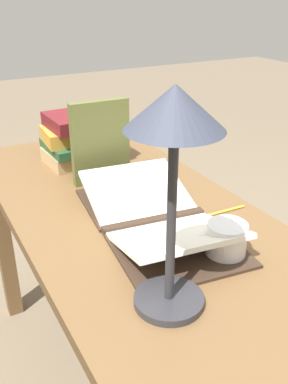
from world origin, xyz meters
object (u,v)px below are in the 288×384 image
at_px(book_stack_tall, 84,137).
at_px(reading_lamp, 174,141).
at_px(open_book, 154,217).
at_px(book_standing_upright, 101,142).
at_px(pencil, 218,213).
at_px(coffee_mug, 226,240).

xyz_separation_m(book_stack_tall, reading_lamp, (-0.81, 0.14, 0.26)).
height_order(open_book, book_standing_upright, book_standing_upright).
distance_m(book_stack_tall, pencil, 0.59).
height_order(open_book, pencil, open_book).
relative_size(open_book, pencil, 3.24).
bearing_deg(coffee_mug, book_stack_tall, 4.64).
bearing_deg(book_stack_tall, reading_lamp, 169.95).
xyz_separation_m(book_standing_upright, coffee_mug, (-0.53, -0.08, -0.09)).
bearing_deg(reading_lamp, book_stack_tall, -10.05).
bearing_deg(open_book, coffee_mug, -153.64).
relative_size(book_stack_tall, coffee_mug, 2.38).
xyz_separation_m(book_stack_tall, pencil, (-0.56, -0.17, -0.08)).
relative_size(open_book, book_standing_upright, 2.18).
bearing_deg(book_stack_tall, pencil, -163.00).
relative_size(book_stack_tall, book_standing_upright, 1.08).
bearing_deg(coffee_mug, book_standing_upright, 8.53).
height_order(book_standing_upright, coffee_mug, book_standing_upright).
height_order(open_book, book_stack_tall, book_stack_tall).
xyz_separation_m(book_standing_upright, reading_lamp, (-0.61, 0.12, 0.21)).
relative_size(open_book, coffee_mug, 4.81).
xyz_separation_m(open_book, reading_lamp, (-0.28, 0.13, 0.32)).
xyz_separation_m(book_standing_upright, pencil, (-0.36, -0.19, -0.13)).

